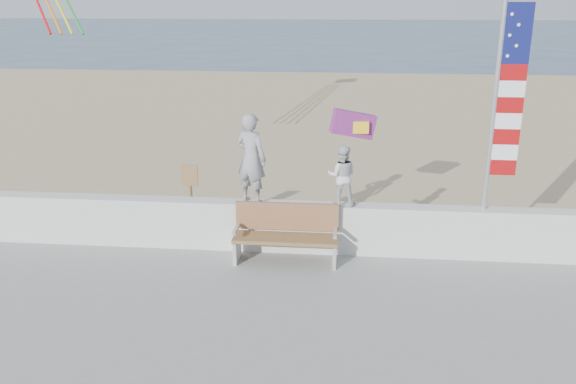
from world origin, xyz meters
name	(u,v)px	position (x,y,z in m)	size (l,w,h in m)	color
ground	(263,312)	(0.00, 0.00, 0.00)	(220.00, 220.00, 0.00)	#304760
sand	(305,158)	(0.00, 9.00, 0.04)	(90.00, 40.00, 0.08)	tan
seawall	(278,226)	(0.00, 2.00, 0.63)	(30.00, 0.35, 0.90)	silver
adult	(251,158)	(-0.47, 2.00, 1.88)	(0.58, 0.38, 1.60)	gray
child	(342,176)	(1.13, 2.00, 1.61)	(0.52, 0.40, 1.07)	silver
bench	(286,233)	(0.19, 1.55, 0.69)	(1.80, 0.57, 1.00)	olive
flag	(503,99)	(3.70, 2.00, 2.99)	(0.50, 0.08, 3.50)	silver
parafoil_kite	(354,124)	(1.33, 3.99, 2.11)	(0.98, 0.50, 0.66)	red
sign	(191,194)	(-1.78, 2.70, 0.94)	(0.32, 0.07, 1.46)	olive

